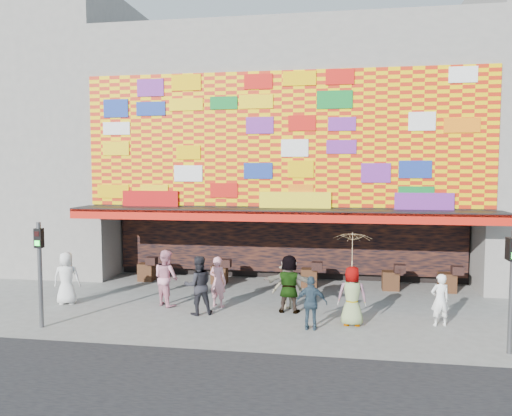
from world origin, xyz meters
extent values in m
plane|color=slate|center=(0.00, 0.00, 0.00)|extent=(90.00, 90.00, 0.00)
cube|color=gray|center=(0.00, 8.00, 6.50)|extent=(15.00, 8.00, 7.00)
cube|color=black|center=(0.00, 9.00, 1.50)|extent=(15.00, 6.00, 3.00)
cube|color=gray|center=(-7.30, 5.00, 1.50)|extent=(0.40, 2.00, 3.00)
cube|color=gray|center=(7.30, 5.00, 1.50)|extent=(0.40, 2.00, 3.00)
cube|color=black|center=(0.00, 3.40, 3.00)|extent=(15.20, 1.60, 0.12)
cube|color=red|center=(0.00, 2.62, 2.85)|extent=(15.20, 0.04, 0.35)
cube|color=#FFC700|center=(0.00, 3.96, 5.55)|extent=(14.80, 0.08, 4.90)
cube|color=black|center=(0.00, 5.85, 1.55)|extent=(14.00, 0.25, 2.50)
cube|color=gray|center=(-13.00, 8.00, 6.00)|extent=(11.00, 8.00, 12.00)
cylinder|color=#59595B|center=(-6.20, -1.50, 1.50)|extent=(0.12, 0.12, 3.00)
cube|color=black|center=(-6.20, -1.50, 2.55)|extent=(0.22, 0.18, 0.55)
cube|color=black|center=(-6.20, -1.59, 2.68)|extent=(0.14, 0.02, 0.14)
cube|color=#19E533|center=(-6.20, -1.59, 2.42)|extent=(0.14, 0.02, 0.14)
cylinder|color=#59595B|center=(6.20, -1.50, 1.50)|extent=(0.12, 0.12, 3.00)
imported|color=silver|center=(-6.80, 0.89, 0.87)|extent=(0.97, 0.77, 1.74)
imported|color=pink|center=(-1.77, 1.37, 0.83)|extent=(0.70, 0.57, 1.65)
imported|color=black|center=(-2.16, 0.45, 0.91)|extent=(1.09, 1.00, 1.82)
imported|color=gray|center=(0.48, 1.57, 0.76)|extent=(1.11, 0.83, 1.52)
imported|color=#2C3F4D|center=(1.35, -0.47, 0.75)|extent=(0.88, 0.37, 1.51)
imported|color=gray|center=(0.57, 1.13, 0.91)|extent=(1.71, 0.63, 1.82)
imported|color=gray|center=(2.47, 0.11, 0.86)|extent=(0.85, 0.56, 1.71)
imported|color=white|center=(4.95, 0.48, 0.75)|extent=(0.62, 0.49, 1.50)
imported|color=pink|center=(-3.50, 1.29, 0.92)|extent=(1.13, 1.08, 1.83)
imported|color=beige|center=(2.47, 0.11, 2.20)|extent=(1.45, 1.46, 1.00)
cylinder|color=#4C3326|center=(2.47, 0.11, 1.25)|extent=(0.02, 0.02, 1.00)
camera|label=1|loc=(2.03, -14.15, 4.48)|focal=35.00mm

